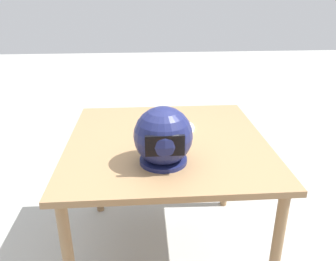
{
  "coord_description": "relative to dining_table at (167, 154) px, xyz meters",
  "views": [
    {
      "loc": [
        0.12,
        1.63,
        1.52
      ],
      "look_at": [
        -0.01,
        -0.07,
        0.8
      ],
      "focal_mm": 36.07,
      "sensor_mm": 36.0,
      "label": 1
    }
  ],
  "objects": [
    {
      "name": "ground_plane",
      "position": [
        0.0,
        0.0,
        -0.69
      ],
      "size": [
        14.0,
        14.0,
        0.0
      ],
      "primitive_type": "plane",
      "color": "#9E9E99"
    },
    {
      "name": "motorcycle_helmet",
      "position": [
        0.03,
        0.25,
        0.21
      ],
      "size": [
        0.27,
        0.27,
        0.27
      ],
      "color": "#191E4C",
      "rests_on": "dining_table"
    },
    {
      "name": "pizza",
      "position": [
        -0.02,
        -0.14,
        0.11
      ],
      "size": [
        0.25,
        0.25,
        0.05
      ],
      "color": "tan",
      "rests_on": "pizza_plate"
    },
    {
      "name": "dining_table",
      "position": [
        0.0,
        0.0,
        0.0
      ],
      "size": [
        1.04,
        1.07,
        0.78
      ],
      "color": "olive",
      "rests_on": "ground"
    },
    {
      "name": "pizza_plate",
      "position": [
        -0.02,
        -0.15,
        0.09
      ],
      "size": [
        0.29,
        0.29,
        0.01
      ],
      "primitive_type": "cylinder",
      "color": "white",
      "rests_on": "dining_table"
    }
  ]
}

